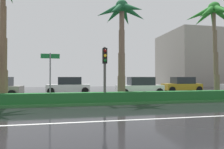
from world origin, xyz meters
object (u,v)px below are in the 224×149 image
object	(u,v)px
palm_tree_centre	(214,19)
car_in_traffic_second	(69,86)
traffic_signal_median_right	(105,64)
street_name_sign	(50,71)
palm_tree_centre_left	(122,23)
car_in_traffic_third	(140,86)
car_in_traffic_fourth	(182,85)

from	to	relation	value
palm_tree_centre	car_in_traffic_second	xyz separation A→B (m)	(-11.55, 6.83, -5.57)
traffic_signal_median_right	street_name_sign	bearing A→B (deg)	176.85
traffic_signal_median_right	car_in_traffic_second	world-z (taller)	traffic_signal_median_right
palm_tree_centre_left	traffic_signal_median_right	xyz separation A→B (m)	(-1.45, -1.44, -3.07)
palm_tree_centre_left	car_in_traffic_third	size ratio (longest dim) A/B	1.65
car_in_traffic_third	car_in_traffic_fourth	xyz separation A→B (m)	(6.10, 2.83, 0.00)
car_in_traffic_second	palm_tree_centre	bearing A→B (deg)	149.40
street_name_sign	palm_tree_centre_left	bearing A→B (deg)	14.81
car_in_traffic_fourth	car_in_traffic_second	bearing A→B (deg)	-0.88
car_in_traffic_third	palm_tree_centre_left	bearing A→B (deg)	55.40
car_in_traffic_fourth	palm_tree_centre	bearing A→B (deg)	80.07
palm_tree_centre_left	car_in_traffic_second	xyz separation A→B (m)	(-3.87, 7.01, -4.76)
palm_tree_centre	street_name_sign	distance (m)	13.23
car_in_traffic_second	traffic_signal_median_right	bearing A→B (deg)	106.00
car_in_traffic_fourth	traffic_signal_median_right	bearing A→B (deg)	38.71
traffic_signal_median_right	car_in_traffic_third	distance (m)	7.06
car_in_traffic_second	car_in_traffic_third	size ratio (longest dim) A/B	1.00
car_in_traffic_third	street_name_sign	bearing A→B (deg)	34.93
traffic_signal_median_right	car_in_traffic_third	xyz separation A→B (m)	(4.20, 5.42, -1.69)
traffic_signal_median_right	car_in_traffic_second	bearing A→B (deg)	106.00
car_in_traffic_second	car_in_traffic_fourth	world-z (taller)	same
car_in_traffic_third	traffic_signal_median_right	bearing A→B (deg)	52.23
street_name_sign	car_in_traffic_third	distance (m)	9.23
palm_tree_centre	street_name_sign	xyz separation A→B (m)	(-12.43, -1.43, -4.32)
car_in_traffic_third	palm_tree_centre	bearing A→B (deg)	142.38
palm_tree_centre	street_name_sign	world-z (taller)	palm_tree_centre
street_name_sign	car_in_traffic_second	xyz separation A→B (m)	(0.88, 8.26, -1.25)
palm_tree_centre_left	car_in_traffic_second	size ratio (longest dim) A/B	1.65
traffic_signal_median_right	car_in_traffic_fourth	size ratio (longest dim) A/B	0.80
palm_tree_centre_left	car_in_traffic_third	distance (m)	6.78
street_name_sign	traffic_signal_median_right	bearing A→B (deg)	-3.15
car_in_traffic_second	street_name_sign	bearing A→B (deg)	83.95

